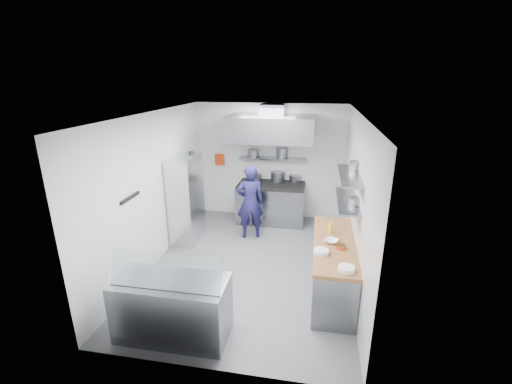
% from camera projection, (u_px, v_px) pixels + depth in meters
% --- Properties ---
extents(floor, '(5.00, 5.00, 0.00)m').
position_uv_depth(floor, '(250.00, 264.00, 6.50)').
color(floor, '#474749').
rests_on(floor, ground).
extents(ceiling, '(5.00, 5.00, 0.00)m').
position_uv_depth(ceiling, '(250.00, 114.00, 5.60)').
color(ceiling, silver).
rests_on(ceiling, wall_back).
extents(wall_back, '(3.60, 2.80, 0.02)m').
position_uv_depth(wall_back, '(270.00, 162.00, 8.38)').
color(wall_back, white).
rests_on(wall_back, floor).
extents(wall_front, '(3.60, 2.80, 0.02)m').
position_uv_depth(wall_front, '(206.00, 269.00, 3.72)').
color(wall_front, white).
rests_on(wall_front, floor).
extents(wall_left, '(2.80, 5.00, 0.02)m').
position_uv_depth(wall_left, '(155.00, 189.00, 6.35)').
color(wall_left, white).
rests_on(wall_left, floor).
extents(wall_right, '(2.80, 5.00, 0.02)m').
position_uv_depth(wall_right, '(355.00, 201.00, 5.75)').
color(wall_right, white).
rests_on(wall_right, floor).
extents(gas_range, '(1.60, 0.80, 0.90)m').
position_uv_depth(gas_range, '(271.00, 204.00, 8.29)').
color(gas_range, gray).
rests_on(gas_range, floor).
extents(cooktop, '(1.57, 0.78, 0.06)m').
position_uv_depth(cooktop, '(271.00, 185.00, 8.14)').
color(cooktop, black).
rests_on(cooktop, gas_range).
extents(stock_pot_left, '(0.25, 0.25, 0.20)m').
position_uv_depth(stock_pot_left, '(256.00, 178.00, 8.27)').
color(stock_pot_left, slate).
rests_on(stock_pot_left, cooktop).
extents(stock_pot_mid, '(0.32, 0.32, 0.24)m').
position_uv_depth(stock_pot_mid, '(277.00, 176.00, 8.30)').
color(stock_pot_mid, slate).
rests_on(stock_pot_mid, cooktop).
extents(stock_pot_right, '(0.28, 0.28, 0.16)m').
position_uv_depth(stock_pot_right, '(295.00, 178.00, 8.31)').
color(stock_pot_right, slate).
rests_on(stock_pot_right, cooktop).
extents(over_range_shelf, '(1.60, 0.30, 0.04)m').
position_uv_depth(over_range_shelf, '(273.00, 159.00, 8.17)').
color(over_range_shelf, gray).
rests_on(over_range_shelf, wall_back).
extents(shelf_pot_a, '(0.26, 0.26, 0.18)m').
position_uv_depth(shelf_pot_a, '(253.00, 153.00, 8.23)').
color(shelf_pot_a, slate).
rests_on(shelf_pot_a, over_range_shelf).
extents(shelf_pot_b, '(0.28, 0.28, 0.22)m').
position_uv_depth(shelf_pot_b, '(282.00, 152.00, 8.23)').
color(shelf_pot_b, slate).
rests_on(shelf_pot_b, over_range_shelf).
extents(extractor_hood, '(1.90, 1.15, 0.55)m').
position_uv_depth(extractor_hood, '(271.00, 128.00, 7.53)').
color(extractor_hood, gray).
rests_on(extractor_hood, wall_back).
extents(hood_duct, '(0.55, 0.55, 0.24)m').
position_uv_depth(hood_duct, '(273.00, 110.00, 7.62)').
color(hood_duct, slate).
rests_on(hood_duct, extractor_hood).
extents(red_firebox, '(0.22, 0.10, 0.26)m').
position_uv_depth(red_firebox, '(220.00, 159.00, 8.52)').
color(red_firebox, red).
rests_on(red_firebox, wall_back).
extents(chef, '(0.69, 0.56, 1.63)m').
position_uv_depth(chef, '(250.00, 202.00, 7.37)').
color(chef, '#181642').
rests_on(chef, floor).
extents(wire_rack, '(0.50, 0.90, 1.85)m').
position_uv_depth(wire_rack, '(186.00, 199.00, 7.20)').
color(wire_rack, silver).
rests_on(wire_rack, floor).
extents(rack_bin_a, '(0.16, 0.21, 0.18)m').
position_uv_depth(rack_bin_a, '(191.00, 201.00, 7.48)').
color(rack_bin_a, white).
rests_on(rack_bin_a, wire_rack).
extents(rack_bin_b, '(0.14, 0.18, 0.16)m').
position_uv_depth(rack_bin_b, '(196.00, 174.00, 7.67)').
color(rack_bin_b, yellow).
rests_on(rack_bin_b, wire_rack).
extents(rack_jar, '(0.11, 0.11, 0.18)m').
position_uv_depth(rack_jar, '(191.00, 156.00, 7.20)').
color(rack_jar, black).
rests_on(rack_jar, wire_rack).
extents(knife_strip, '(0.04, 0.55, 0.05)m').
position_uv_depth(knife_strip, '(130.00, 198.00, 5.46)').
color(knife_strip, black).
rests_on(knife_strip, wall_left).
extents(prep_counter_base, '(0.62, 2.00, 0.84)m').
position_uv_depth(prep_counter_base, '(333.00, 269.00, 5.55)').
color(prep_counter_base, gray).
rests_on(prep_counter_base, floor).
extents(prep_counter_top, '(0.65, 2.04, 0.06)m').
position_uv_depth(prep_counter_top, '(335.00, 244.00, 5.41)').
color(prep_counter_top, brown).
rests_on(prep_counter_top, prep_counter_base).
extents(plate_stack_a, '(0.23, 0.23, 0.06)m').
position_uv_depth(plate_stack_a, '(346.00, 269.00, 4.60)').
color(plate_stack_a, white).
rests_on(plate_stack_a, prep_counter_top).
extents(plate_stack_b, '(0.23, 0.23, 0.06)m').
position_uv_depth(plate_stack_b, '(321.00, 252.00, 5.05)').
color(plate_stack_b, white).
rests_on(plate_stack_b, prep_counter_top).
extents(copper_pan, '(0.15, 0.15, 0.06)m').
position_uv_depth(copper_pan, '(341.00, 247.00, 5.20)').
color(copper_pan, '#C36E37').
rests_on(copper_pan, prep_counter_top).
extents(squeeze_bottle, '(0.06, 0.06, 0.18)m').
position_uv_depth(squeeze_bottle, '(330.00, 228.00, 5.71)').
color(squeeze_bottle, yellow).
rests_on(squeeze_bottle, prep_counter_top).
extents(mixing_bowl, '(0.28, 0.28, 0.05)m').
position_uv_depth(mixing_bowl, '(331.00, 241.00, 5.38)').
color(mixing_bowl, white).
rests_on(mixing_bowl, prep_counter_top).
extents(wall_shelf_lower, '(0.30, 1.30, 0.04)m').
position_uv_depth(wall_shelf_lower, '(347.00, 201.00, 5.46)').
color(wall_shelf_lower, gray).
rests_on(wall_shelf_lower, wall_right).
extents(wall_shelf_upper, '(0.30, 1.30, 0.04)m').
position_uv_depth(wall_shelf_upper, '(349.00, 176.00, 5.33)').
color(wall_shelf_upper, gray).
rests_on(wall_shelf_upper, wall_right).
extents(shelf_pot_c, '(0.24, 0.24, 0.10)m').
position_uv_depth(shelf_pot_c, '(357.00, 201.00, 5.26)').
color(shelf_pot_c, slate).
rests_on(shelf_pot_c, wall_shelf_lower).
extents(shelf_pot_d, '(0.24, 0.24, 0.14)m').
position_uv_depth(shelf_pot_d, '(357.00, 165.00, 5.57)').
color(shelf_pot_d, slate).
rests_on(shelf_pot_d, wall_shelf_upper).
extents(display_case, '(1.50, 0.70, 0.85)m').
position_uv_depth(display_case, '(173.00, 308.00, 4.61)').
color(display_case, gray).
rests_on(display_case, floor).
extents(display_glass, '(1.47, 0.19, 0.42)m').
position_uv_depth(display_glass, '(165.00, 271.00, 4.29)').
color(display_glass, silver).
rests_on(display_glass, display_case).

